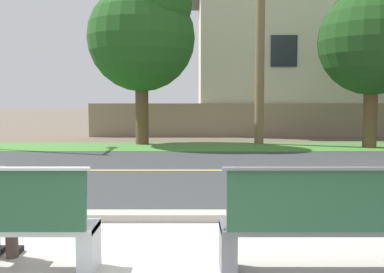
{
  "coord_description": "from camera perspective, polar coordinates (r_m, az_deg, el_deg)",
  "views": [
    {
      "loc": [
        0.3,
        -3.46,
        1.58
      ],
      "look_at": [
        0.27,
        3.56,
        1.0
      ],
      "focal_mm": 42.53,
      "sensor_mm": 36.0,
      "label": 1
    }
  ],
  "objects": [
    {
      "name": "ground_plane",
      "position": [
        11.57,
        -1.25,
        -3.13
      ],
      "size": [
        140.0,
        140.0,
        0.0
      ],
      "primitive_type": "plane",
      "color": "#665B4C"
    },
    {
      "name": "curb_edge",
      "position": [
        6.01,
        -2.69,
        -9.98
      ],
      "size": [
        44.0,
        0.3,
        0.11
      ],
      "primitive_type": "cube",
      "color": "#ADA89E",
      "rests_on": "ground_plane"
    },
    {
      "name": "street_asphalt",
      "position": [
        10.08,
        -1.48,
        -4.27
      ],
      "size": [
        52.0,
        8.0,
        0.01
      ],
      "primitive_type": "cube",
      "color": "#383A3D",
      "rests_on": "ground_plane"
    },
    {
      "name": "road_centre_line",
      "position": [
        10.08,
        -1.48,
        -4.24
      ],
      "size": [
        48.0,
        0.14,
        0.01
      ],
      "primitive_type": "cube",
      "color": "#E0CC4C",
      "rests_on": "ground_plane"
    },
    {
      "name": "far_verge_grass",
      "position": [
        15.02,
        -0.91,
        -1.29
      ],
      "size": [
        48.0,
        2.8,
        0.02
      ],
      "primitive_type": "cube",
      "color": "#478438",
      "rests_on": "ground_plane"
    },
    {
      "name": "bench_right",
      "position": [
        4.29,
        17.57,
        -10.58
      ],
      "size": [
        2.0,
        0.48,
        1.01
      ],
      "color": "slate",
      "rests_on": "ground_plane"
    },
    {
      "name": "shade_tree_far_left",
      "position": [
        15.97,
        -5.72,
        13.19
      ],
      "size": [
        3.68,
        3.68,
        6.07
      ],
      "color": "brown",
      "rests_on": "ground_plane"
    },
    {
      "name": "shade_tree_left",
      "position": [
        15.91,
        22.44,
        11.89
      ],
      "size": [
        3.42,
        3.42,
        5.64
      ],
      "color": "brown",
      "rests_on": "ground_plane"
    },
    {
      "name": "garden_wall",
      "position": [
        19.27,
        6.75,
        2.07
      ],
      "size": [
        13.0,
        0.36,
        1.4
      ],
      "primitive_type": "cube",
      "color": "gray",
      "rests_on": "ground_plane"
    },
    {
      "name": "house_across_street",
      "position": [
        23.39,
        17.02,
        9.45
      ],
      "size": [
        13.58,
        6.91,
        7.1
      ],
      "color": "beige",
      "rests_on": "ground_plane"
    }
  ]
}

